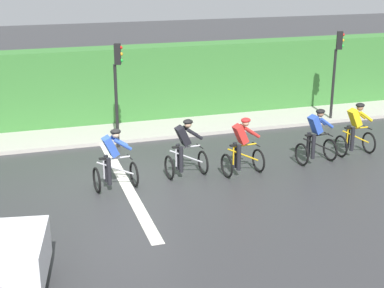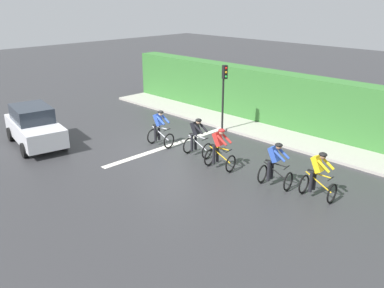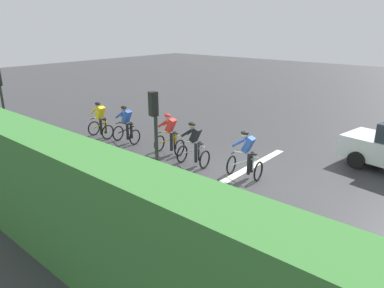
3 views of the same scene
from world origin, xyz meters
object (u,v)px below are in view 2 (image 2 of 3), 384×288
object	(u,v)px
cyclist_trailing	(160,129)
car_white	(34,126)
cyclist_mid	(219,149)
traffic_light_near_crossing	(224,88)
cyclist_lead	(318,176)
cyclist_second	(275,165)
cyclist_fourth	(197,138)

from	to	relation	value
cyclist_trailing	car_white	world-z (taller)	car_white
cyclist_mid	car_white	world-z (taller)	car_white
car_white	traffic_light_near_crossing	xyz separation A→B (m)	(-7.34, 4.89, 1.35)
traffic_light_near_crossing	cyclist_mid	bearing A→B (deg)	39.09
car_white	traffic_light_near_crossing	size ratio (longest dim) A/B	1.30
cyclist_lead	cyclist_second	size ratio (longest dim) A/B	1.00
cyclist_lead	cyclist_mid	distance (m)	3.99
cyclist_fourth	traffic_light_near_crossing	size ratio (longest dim) A/B	0.50
cyclist_mid	traffic_light_near_crossing	xyz separation A→B (m)	(-3.46, -2.81, 1.43)
cyclist_lead	cyclist_fourth	bearing A→B (deg)	-88.58
cyclist_second	cyclist_trailing	world-z (taller)	same
car_white	traffic_light_near_crossing	distance (m)	8.92
cyclist_fourth	traffic_light_near_crossing	bearing A→B (deg)	-158.15
cyclist_trailing	car_white	size ratio (longest dim) A/B	0.38
cyclist_lead	cyclist_mid	xyz separation A→B (m)	(0.48, -3.96, 0.00)
cyclist_lead	traffic_light_near_crossing	distance (m)	7.53
car_white	cyclist_mid	bearing A→B (deg)	116.74
cyclist_lead	traffic_light_near_crossing	world-z (taller)	traffic_light_near_crossing
cyclist_lead	cyclist_fourth	size ratio (longest dim) A/B	1.00
cyclist_second	car_white	size ratio (longest dim) A/B	0.38
cyclist_second	traffic_light_near_crossing	xyz separation A→B (m)	(-3.26, -5.25, 1.43)
cyclist_trailing	cyclist_second	bearing A→B (deg)	91.53
cyclist_fourth	cyclist_trailing	world-z (taller)	same
cyclist_lead	cyclist_second	world-z (taller)	same
cyclist_mid	cyclist_trailing	size ratio (longest dim) A/B	1.00
cyclist_second	traffic_light_near_crossing	world-z (taller)	traffic_light_near_crossing
cyclist_lead	car_white	xyz separation A→B (m)	(4.36, -11.66, 0.08)
cyclist_lead	cyclist_trailing	world-z (taller)	same
cyclist_fourth	cyclist_trailing	bearing A→B (deg)	-81.71
car_white	cyclist_second	bearing A→B (deg)	111.94
cyclist_trailing	car_white	bearing A→B (deg)	-46.20
cyclist_fourth	cyclist_second	bearing A→B (deg)	88.04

